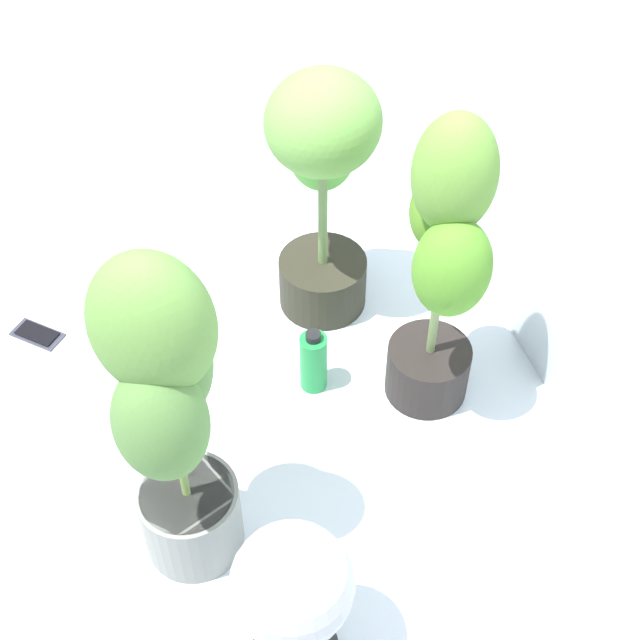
{
  "coord_description": "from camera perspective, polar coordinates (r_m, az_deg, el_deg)",
  "views": [
    {
      "loc": [
        1.34,
        -0.13,
        1.8
      ],
      "look_at": [
        -0.01,
        0.27,
        0.3
      ],
      "focal_mm": 49.52,
      "sensor_mm": 36.0,
      "label": 1
    }
  ],
  "objects": [
    {
      "name": "potted_plant_front_right",
      "position": [
        1.67,
        -9.73,
        -5.64
      ],
      "size": [
        0.35,
        0.3,
        0.87
      ],
      "color": "gray",
      "rests_on": "ground"
    },
    {
      "name": "potted_plant_back_center",
      "position": [
        1.98,
        8.01,
        3.83
      ],
      "size": [
        0.35,
        0.25,
        0.84
      ],
      "color": "black",
      "rests_on": "ground"
    },
    {
      "name": "ground_plane",
      "position": [
        2.25,
        -6.68,
        -6.85
      ],
      "size": [
        8.0,
        8.0,
        0.0
      ],
      "primitive_type": "plane",
      "color": "silver",
      "rests_on": "ground"
    },
    {
      "name": "potted_plant_back_left",
      "position": [
        2.24,
        0.18,
        9.47
      ],
      "size": [
        0.39,
        0.39,
        0.73
      ],
      "color": "black",
      "rests_on": "ground"
    },
    {
      "name": "cell_phone",
      "position": [
        2.55,
        -17.81,
        -0.86
      ],
      "size": [
        0.15,
        0.15,
        0.01
      ],
      "rotation": [
        0.0,
        0.0,
        -0.75
      ],
      "color": "#32333F",
      "rests_on": "ground"
    },
    {
      "name": "mylar_back_wall",
      "position": [
        1.85,
        18.74,
        18.87
      ],
      "size": [
        3.2,
        0.01,
        2.0
      ],
      "primitive_type": "cube",
      "color": "silver",
      "rests_on": "ground"
    },
    {
      "name": "floor_fan",
      "position": [
        1.69,
        -1.8,
        -16.98
      ],
      "size": [
        0.32,
        0.32,
        0.42
      ],
      "rotation": [
        0.0,
        0.0,
        0.62
      ],
      "color": "black",
      "rests_on": "ground"
    },
    {
      "name": "nutrient_bottle",
      "position": [
        2.24,
        -0.42,
        -2.68
      ],
      "size": [
        0.07,
        0.07,
        0.2
      ],
      "color": "#1C833A",
      "rests_on": "ground"
    }
  ]
}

